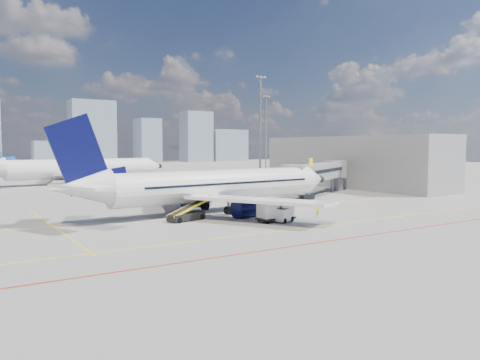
# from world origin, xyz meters

# --- Properties ---
(ground) EXTENTS (420.00, 420.00, 0.00)m
(ground) POSITION_xyz_m (0.00, 0.00, 0.00)
(ground) COLOR gray
(ground) RESTS_ON ground
(apron_markings) EXTENTS (90.00, 35.12, 0.01)m
(apron_markings) POSITION_xyz_m (-0.58, -3.91, 0.01)
(apron_markings) COLOR yellow
(apron_markings) RESTS_ON ground
(jet_bridge) EXTENTS (23.55, 15.78, 6.30)m
(jet_bridge) POSITION_xyz_m (23.51, 16.91, 3.74)
(jet_bridge) COLOR gray
(jet_bridge) RESTS_ON ground
(terminal_block) EXTENTS (10.00, 42.00, 10.00)m
(terminal_block) POSITION_xyz_m (39.95, 26.00, 5.00)
(terminal_block) COLOR gray
(terminal_block) RESTS_ON ground
(floodlight_mast_ne) EXTENTS (3.20, 0.61, 25.45)m
(floodlight_mast_ne) POSITION_xyz_m (38.00, 55.00, 13.59)
(floodlight_mast_ne) COLOR slate
(floodlight_mast_ne) RESTS_ON ground
(floodlight_mast_far) EXTENTS (3.20, 0.61, 25.45)m
(floodlight_mast_far) POSITION_xyz_m (65.00, 90.00, 13.59)
(floodlight_mast_far) COLOR slate
(floodlight_mast_far) RESTS_ON ground
(distant_skyline) EXTENTS (248.85, 15.98, 30.51)m
(distant_skyline) POSITION_xyz_m (12.42, 190.00, 11.66)
(distant_skyline) COLOR slate
(distant_skyline) RESTS_ON ground
(main_aircraft) EXTENTS (38.58, 33.58, 11.27)m
(main_aircraft) POSITION_xyz_m (-2.01, 8.15, 3.22)
(main_aircraft) COLOR white
(main_aircraft) RESTS_ON ground
(second_aircraft) EXTENTS (42.54, 36.87, 12.47)m
(second_aircraft) POSITION_xyz_m (-4.89, 63.34, 3.22)
(second_aircraft) COLOR white
(second_aircraft) RESTS_ON ground
(baggage_tug) EXTENTS (2.48, 2.03, 1.51)m
(baggage_tug) POSITION_xyz_m (0.92, -2.06, 0.72)
(baggage_tug) COLOR white
(baggage_tug) RESTS_ON ground
(cargo_dolly) EXTENTS (4.13, 1.85, 2.26)m
(cargo_dolly) POSITION_xyz_m (0.59, -1.19, 1.24)
(cargo_dolly) COLOR black
(cargo_dolly) RESTS_ON ground
(belt_loader) EXTENTS (6.20, 2.99, 2.50)m
(belt_loader) POSITION_xyz_m (-7.06, 4.41, 0.65)
(belt_loader) COLOR black
(belt_loader) RESTS_ON ground
(ramp_worker) EXTENTS (0.65, 0.73, 1.69)m
(ramp_worker) POSITION_xyz_m (6.66, -1.08, 0.85)
(ramp_worker) COLOR #F3FF1A
(ramp_worker) RESTS_ON ground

